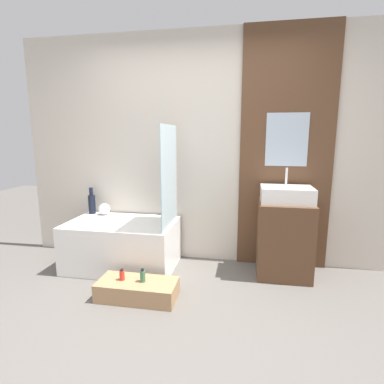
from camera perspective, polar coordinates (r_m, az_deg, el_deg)
ground_plane at (r=2.42m, az=-5.81°, el=-26.55°), size 12.00×12.00×0.00m
wall_tiled_back at (r=3.48m, az=1.05°, el=7.97°), size 4.20×0.06×2.60m
wall_wood_accent at (r=3.41m, az=17.45°, el=7.51°), size 0.98×0.04×2.60m
bathtub at (r=3.50m, az=-13.08°, el=-9.63°), size 1.18×0.74×0.52m
glass_shower_screen at (r=3.09m, az=-4.40°, el=2.95°), size 0.01×0.62×1.05m
wooden_step_bench at (r=2.91m, az=-10.34°, el=-17.82°), size 0.72×0.33×0.17m
vanity_cabinet at (r=3.32m, az=17.12°, el=-8.57°), size 0.54×0.48×0.79m
sink at (r=3.20m, az=17.58°, el=-0.48°), size 0.52×0.38×0.35m
vase_tall_dark at (r=3.85m, az=-18.54°, el=-2.00°), size 0.08×0.08×0.32m
vase_round_light at (r=3.76m, az=-16.35°, el=-3.15°), size 0.14×0.14×0.14m
bottle_soap_primary at (r=2.90m, az=-13.19°, el=-15.13°), size 0.05×0.05×0.11m
bottle_soap_secondary at (r=2.83m, az=-9.38°, el=-15.48°), size 0.05×0.05×0.13m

